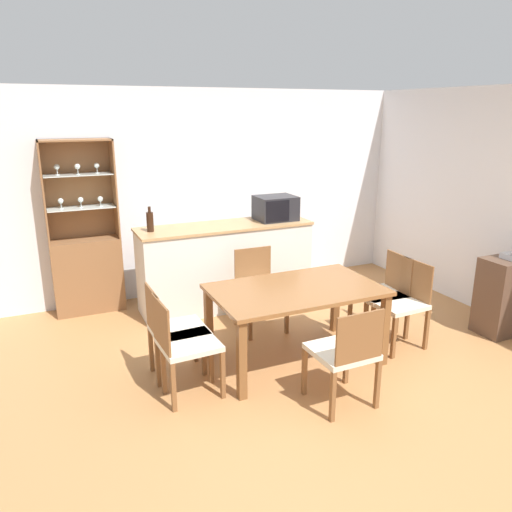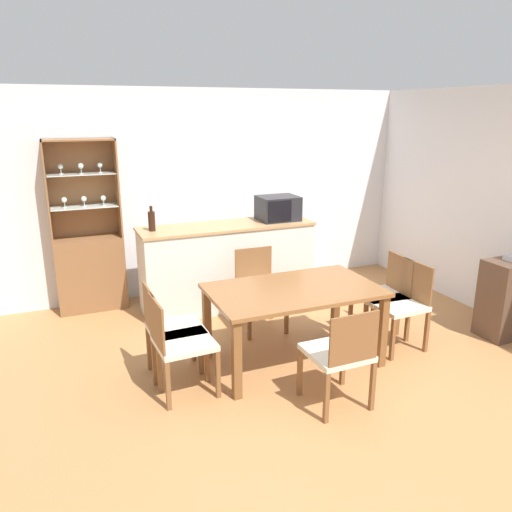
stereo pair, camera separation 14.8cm
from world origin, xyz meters
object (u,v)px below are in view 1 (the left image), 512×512
(dining_chair_side_right_far, at_px, (383,293))
(microwave, at_px, (276,208))
(dining_chair_side_right_near, at_px, (401,302))
(wine_bottle, at_px, (150,221))
(dining_chair_side_left_far, at_px, (174,330))
(side_cabinet, at_px, (505,296))
(display_cabinet, at_px, (87,262))
(dining_table, at_px, (296,297))
(dining_chair_head_near, at_px, (345,353))
(dining_chair_head_far, at_px, (259,288))
(dining_chair_side_left_near, at_px, (183,344))

(dining_chair_side_right_far, height_order, microwave, microwave)
(dining_chair_side_right_near, height_order, wine_bottle, wine_bottle)
(dining_chair_side_left_far, height_order, dining_chair_side_right_near, same)
(wine_bottle, xyz_separation_m, side_cabinet, (3.28, -1.94, -0.71))
(dining_chair_side_left_far, bearing_deg, display_cabinet, -166.67)
(dining_chair_side_right_near, height_order, side_cabinet, dining_chair_side_right_near)
(dining_table, height_order, dining_chair_side_left_far, dining_chair_side_left_far)
(display_cabinet, distance_m, dining_chair_head_near, 3.33)
(dining_chair_head_far, xyz_separation_m, dining_chair_side_left_near, (-1.12, -0.96, 0.00))
(dining_chair_head_far, height_order, dining_chair_side_left_near, same)
(dining_chair_head_far, relative_size, microwave, 1.82)
(display_cabinet, distance_m, dining_chair_side_right_far, 3.36)
(dining_table, xyz_separation_m, dining_chair_head_far, (0.00, 0.81, -0.18))
(dining_table, distance_m, dining_chair_side_left_far, 1.14)
(dining_chair_side_left_near, bearing_deg, side_cabinet, 83.55)
(microwave, height_order, wine_bottle, microwave)
(dining_chair_head_near, bearing_deg, display_cabinet, 118.06)
(dining_chair_head_near, distance_m, dining_chair_head_far, 1.63)
(microwave, bearing_deg, dining_chair_side_right_far, -68.92)
(display_cabinet, height_order, side_cabinet, display_cabinet)
(display_cabinet, distance_m, dining_chair_side_right_near, 3.53)
(wine_bottle, bearing_deg, side_cabinet, -30.61)
(display_cabinet, distance_m, microwave, 2.31)
(display_cabinet, height_order, dining_chair_side_right_far, display_cabinet)
(microwave, xyz_separation_m, wine_bottle, (-1.52, 0.02, -0.03))
(dining_chair_head_far, bearing_deg, wine_bottle, -37.56)
(dining_chair_side_right_far, distance_m, microwave, 1.68)
(dining_chair_head_near, height_order, wine_bottle, wine_bottle)
(dining_chair_side_left_far, distance_m, dining_chair_side_left_near, 0.28)
(dining_chair_side_left_far, relative_size, microwave, 1.82)
(display_cabinet, bearing_deg, dining_chair_head_near, -60.82)
(dining_chair_head_near, distance_m, wine_bottle, 2.67)
(dining_chair_side_right_near, bearing_deg, dining_chair_head_near, 118.41)
(side_cabinet, bearing_deg, dining_table, 171.34)
(dining_chair_side_right_far, bearing_deg, side_cabinet, -109.47)
(display_cabinet, xyz_separation_m, wine_bottle, (0.66, -0.50, 0.53))
(dining_chair_side_left_near, bearing_deg, dining_table, 94.36)
(dining_chair_side_left_near, xyz_separation_m, wine_bottle, (0.15, 1.73, 0.66))
(dining_chair_side_right_far, height_order, dining_chair_head_far, same)
(microwave, distance_m, wine_bottle, 1.52)
(microwave, bearing_deg, dining_chair_head_near, -103.28)
(microwave, bearing_deg, dining_chair_side_left_near, -134.42)
(microwave, bearing_deg, display_cabinet, 166.60)
(dining_chair_side_left_far, xyz_separation_m, dining_chair_side_right_far, (2.23, -0.00, 0.00))
(dining_table, xyz_separation_m, dining_chair_side_left_near, (-1.11, -0.14, -0.18))
(display_cabinet, bearing_deg, dining_chair_side_left_far, -75.48)
(dining_chair_head_far, bearing_deg, dining_table, 91.20)
(dining_table, distance_m, wine_bottle, 1.92)
(dining_chair_side_right_far, bearing_deg, dining_chair_side_right_near, -177.26)
(dining_table, relative_size, dining_chair_side_right_far, 1.80)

